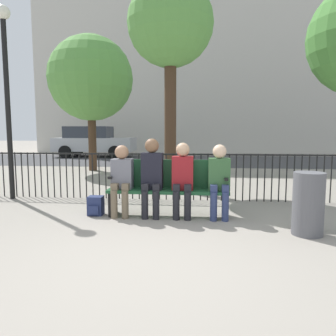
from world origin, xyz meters
name	(u,v)px	position (x,y,z in m)	size (l,w,h in m)	color
ground_plane	(151,261)	(0.00, 0.00, 0.00)	(80.00, 80.00, 0.00)	gray
park_bench	(168,185)	(0.00, 1.98, 0.50)	(1.98, 0.45, 0.92)	#194728
seated_person_0	(122,176)	(-0.76, 1.84, 0.67)	(0.34, 0.39, 1.17)	brown
seated_person_1	(152,173)	(-0.26, 1.85, 0.72)	(0.34, 0.39, 1.28)	black
seated_person_2	(183,176)	(0.24, 1.85, 0.68)	(0.34, 0.39, 1.21)	black
seated_person_3	(219,177)	(0.83, 1.85, 0.67)	(0.34, 0.39, 1.19)	navy
backpack	(96,206)	(-1.21, 1.84, 0.16)	(0.24, 0.24, 0.32)	navy
fence_railing	(173,173)	(-0.02, 3.19, 0.56)	(9.01, 0.03, 0.95)	black
tree_1	(170,26)	(-0.19, 4.46, 3.80)	(2.00, 2.00, 4.87)	#422D1E
tree_2	(91,79)	(-3.24, 7.85, 3.17)	(2.90, 2.90, 4.64)	#422D1E
lamp_post	(6,74)	(-3.35, 2.98, 2.52)	(0.28, 0.28, 3.84)	black
street_surface	(188,160)	(0.00, 12.00, 0.00)	(24.00, 6.00, 0.01)	#3D3D3F
parked_car_0	(93,141)	(-5.14, 13.68, 0.84)	(4.20, 1.94, 1.62)	#B7B7BC
building_facade	(193,15)	(0.00, 20.00, 9.25)	(20.00, 6.00, 18.49)	beige
trash_bin	(308,204)	(1.98, 1.11, 0.43)	(0.41, 0.41, 0.85)	#56565B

